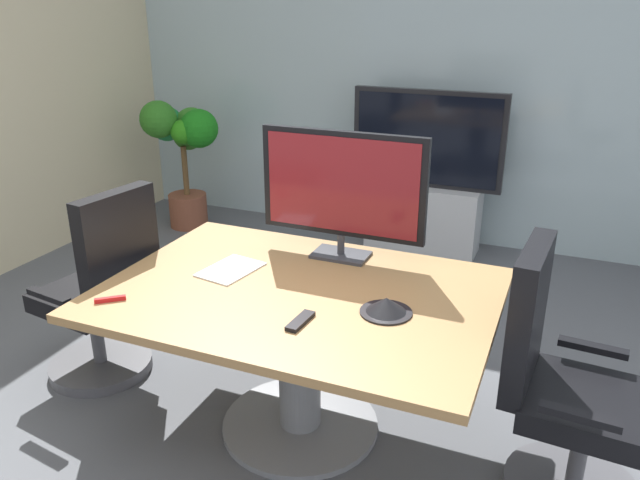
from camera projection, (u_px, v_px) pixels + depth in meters
ground_plane at (266, 446)px, 2.93m from camera, size 7.11×7.11×0.00m
wall_back_glass_partition at (434, 76)px, 5.05m from camera, size 5.59×0.10×2.74m
conference_table at (299, 328)px, 2.86m from camera, size 1.73×1.23×0.75m
office_chair_left at (104, 301)px, 3.32m from camera, size 0.62×0.60×1.09m
office_chair_right at (562, 400)px, 2.51m from camera, size 0.61×0.59×1.09m
tv_monitor at (342, 188)px, 3.03m from camera, size 0.84×0.18×0.64m
wall_display_unit at (424, 198)px, 5.06m from camera, size 1.20×0.36×1.31m
potted_plant at (182, 142)px, 5.46m from camera, size 0.66×0.60×1.15m
conference_phone at (386, 306)px, 2.58m from camera, size 0.22×0.22×0.07m
remote_control at (300, 321)px, 2.50m from camera, size 0.06×0.17×0.02m
whiteboard_marker at (110, 299)px, 2.68m from camera, size 0.11×0.10×0.02m
paper_notepad at (231, 269)px, 2.99m from camera, size 0.26×0.33×0.01m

